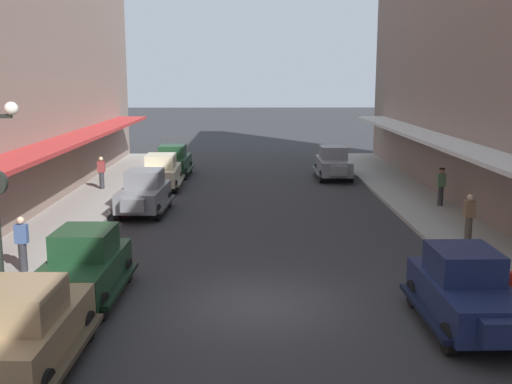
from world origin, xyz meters
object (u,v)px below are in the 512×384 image
(parked_car_5, at_px, (25,326))
(pedestrian_2, at_px, (101,172))
(parked_car_0, at_px, (162,171))
(pedestrian_3, at_px, (469,217))
(pedestrian_1, at_px, (22,244))
(parked_car_4, at_px, (84,264))
(fire_hydrant, at_px, (511,287))
(parked_car_2, at_px, (173,160))
(parked_car_6, at_px, (144,191))
(parked_car_3, at_px, (333,162))
(pedestrian_0, at_px, (441,186))
(parked_car_1, at_px, (465,289))

(parked_car_5, distance_m, pedestrian_2, 19.50)
(parked_car_0, xyz_separation_m, pedestrian_3, (12.11, -10.93, 0.05))
(parked_car_0, bearing_deg, pedestrian_2, -166.24)
(pedestrian_3, bearing_deg, pedestrian_1, -167.42)
(parked_car_5, bearing_deg, pedestrian_2, 98.89)
(pedestrian_2, bearing_deg, parked_car_4, -78.46)
(parked_car_4, xyz_separation_m, pedestrian_1, (-2.29, 1.89, 0.05))
(fire_hydrant, bearing_deg, parked_car_2, 117.70)
(parked_car_4, xyz_separation_m, pedestrian_3, (11.93, 5.06, 0.05))
(parked_car_4, height_order, parked_car_6, same)
(parked_car_6, distance_m, pedestrian_2, 5.81)
(parked_car_4, bearing_deg, parked_car_3, 64.36)
(pedestrian_0, bearing_deg, parked_car_4, -139.39)
(pedestrian_2, relative_size, pedestrian_3, 1.00)
(parked_car_2, xyz_separation_m, parked_car_6, (-0.07, -9.87, 0.00))
(fire_hydrant, bearing_deg, pedestrian_2, 131.17)
(parked_car_3, distance_m, pedestrian_1, 20.70)
(parked_car_6, xyz_separation_m, pedestrian_2, (-2.98, 4.99, 0.05))
(pedestrian_1, bearing_deg, parked_car_2, 83.08)
(parked_car_0, distance_m, parked_car_4, 15.99)
(pedestrian_2, bearing_deg, pedestrian_1, -86.44)
(parked_car_5, bearing_deg, parked_car_3, 68.12)
(parked_car_2, distance_m, pedestrian_1, 18.40)
(parked_car_3, height_order, pedestrian_1, parked_car_3)
(parked_car_2, xyz_separation_m, parked_car_5, (-0.03, -24.14, 0.00))
(parked_car_2, relative_size, pedestrian_0, 2.56)
(parked_car_6, bearing_deg, parked_car_4, -89.22)
(parked_car_1, distance_m, parked_car_5, 9.64)
(parked_car_2, height_order, parked_car_3, same)
(parked_car_0, distance_m, parked_car_3, 9.87)
(parked_car_0, xyz_separation_m, parked_car_1, (9.51, -17.96, 0.00))
(parked_car_3, relative_size, pedestrian_3, 2.61)
(pedestrian_0, height_order, pedestrian_3, pedestrian_0)
(parked_car_2, bearing_deg, pedestrian_3, -51.52)
(parked_car_4, relative_size, fire_hydrant, 5.23)
(parked_car_3, bearing_deg, parked_car_0, -161.49)
(pedestrian_0, bearing_deg, parked_car_1, -105.03)
(parked_car_6, bearing_deg, parked_car_2, 89.59)
(parked_car_5, bearing_deg, parked_car_6, 90.15)
(parked_car_5, distance_m, parked_car_6, 14.27)
(parked_car_2, distance_m, fire_hydrant, 23.66)
(parked_car_4, height_order, pedestrian_2, parked_car_4)
(parked_car_0, xyz_separation_m, parked_car_5, (0.08, -19.98, 0.00))
(parked_car_4, bearing_deg, parked_car_5, -91.50)
(parked_car_2, bearing_deg, parked_car_6, -90.41)
(pedestrian_2, bearing_deg, parked_car_1, -54.19)
(pedestrian_2, bearing_deg, pedestrian_0, -15.10)
(parked_car_6, height_order, pedestrian_0, parked_car_6)
(pedestrian_1, bearing_deg, fire_hydrant, -11.47)
(parked_car_1, relative_size, pedestrian_3, 2.60)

